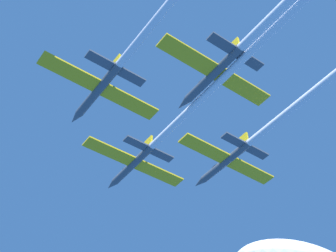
{
  "coord_description": "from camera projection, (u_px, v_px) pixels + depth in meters",
  "views": [
    {
      "loc": [
        -31.99,
        -56.73,
        -53.37
      ],
      "look_at": [
        0.13,
        -12.15,
        0.12
      ],
      "focal_mm": 52.2,
      "sensor_mm": 36.0,
      "label": 1
    }
  ],
  "objects": [
    {
      "name": "jet_lead",
      "position": [
        177.0,
        122.0,
        76.17
      ],
      "size": [
        18.99,
        50.2,
        3.15
      ],
      "color": "#4C5660"
    },
    {
      "name": "jet_left_wing",
      "position": [
        156.0,
        20.0,
        62.67
      ],
      "size": [
        18.99,
        55.06,
        3.15
      ],
      "color": "#4C5660"
    },
    {
      "name": "jet_right_wing",
      "position": [
        283.0,
        116.0,
        74.51
      ],
      "size": [
        18.99,
        51.92,
        3.15
      ],
      "color": "#4C5660"
    }
  ]
}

